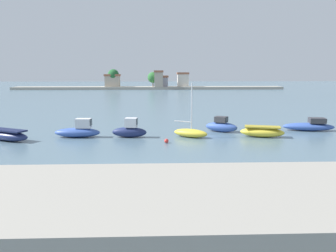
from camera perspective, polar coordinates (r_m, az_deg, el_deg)
ground_plane at (r=22.08m, az=-7.90°, el=-8.24°), size 400.00×400.00×0.00m
seawall_embankment at (r=12.38m, az=-12.74°, el=-16.17°), size 89.53×6.58×2.64m
moored_boat_1 at (r=35.95m, az=-25.17°, el=-1.41°), size 5.14×3.61×1.09m
moored_boat_2 at (r=35.40m, az=-14.70°, el=-0.82°), size 4.63×1.78×1.88m
moored_boat_3 at (r=34.38m, az=-6.39°, el=-0.71°), size 3.58×1.52×1.96m
moored_boat_4 at (r=34.34m, az=3.77°, el=-1.12°), size 3.77×2.94×5.45m
moored_boat_5 at (r=37.73m, az=8.88°, el=0.02°), size 3.75×2.95×1.68m
moored_boat_6 at (r=35.66m, az=15.42°, el=-0.93°), size 4.58×2.61×1.10m
moored_boat_7 at (r=41.12m, az=22.52°, el=0.02°), size 5.73×2.60×1.45m
mooring_buoy_1 at (r=37.53m, az=-7.06°, el=-0.70°), size 0.39×0.39×0.39m
mooring_buoy_4 at (r=31.53m, az=-0.26°, el=-2.49°), size 0.41×0.41×0.41m
distant_shoreline at (r=126.39m, az=-3.45°, el=6.99°), size 97.63×7.49×7.25m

